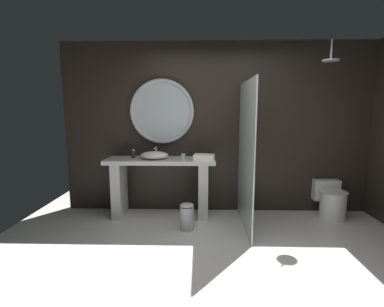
# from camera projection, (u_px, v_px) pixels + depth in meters

# --- Properties ---
(ground_plane) EXTENTS (5.76, 5.76, 0.00)m
(ground_plane) POSITION_uv_depth(u_px,v_px,m) (230.00, 277.00, 2.70)
(ground_plane) COLOR silver
(back_wall_panel) EXTENTS (4.80, 0.10, 2.60)m
(back_wall_panel) POSITION_uv_depth(u_px,v_px,m) (219.00, 129.00, 4.38)
(back_wall_panel) COLOR black
(back_wall_panel) RESTS_ON ground_plane
(vanity_counter) EXTENTS (1.60, 0.51, 0.88)m
(vanity_counter) POSITION_uv_depth(u_px,v_px,m) (161.00, 180.00, 4.20)
(vanity_counter) COLOR silver
(vanity_counter) RESTS_ON ground_plane
(vessel_sink) EXTENTS (0.41, 0.34, 0.16)m
(vessel_sink) POSITION_uv_depth(u_px,v_px,m) (154.00, 155.00, 4.11)
(vessel_sink) COLOR white
(vessel_sink) RESTS_ON vanity_counter
(tumbler_cup) EXTENTS (0.07, 0.07, 0.08)m
(tumbler_cup) POSITION_uv_depth(u_px,v_px,m) (183.00, 156.00, 4.09)
(tumbler_cup) COLOR silver
(tumbler_cup) RESTS_ON vanity_counter
(soap_dispenser) EXTENTS (0.06, 0.06, 0.14)m
(soap_dispenser) POSITION_uv_depth(u_px,v_px,m) (133.00, 154.00, 4.17)
(soap_dispenser) COLOR #282D28
(soap_dispenser) RESTS_ON vanity_counter
(round_wall_mirror) EXTENTS (0.98, 0.06, 0.98)m
(round_wall_mirror) POSITION_uv_depth(u_px,v_px,m) (162.00, 111.00, 4.27)
(round_wall_mirror) COLOR #B7B7BC
(shower_glass_panel) EXTENTS (0.02, 1.22, 1.97)m
(shower_glass_panel) POSITION_uv_depth(u_px,v_px,m) (246.00, 156.00, 3.76)
(shower_glass_panel) COLOR silver
(shower_glass_panel) RESTS_ON ground_plane
(rain_shower_head) EXTENTS (0.22, 0.22, 0.28)m
(rain_shower_head) POSITION_uv_depth(u_px,v_px,m) (331.00, 59.00, 3.69)
(rain_shower_head) COLOR #B7B7BC
(toilet) EXTENTS (0.39, 0.58, 0.52)m
(toilet) POSITION_uv_depth(u_px,v_px,m) (330.00, 200.00, 4.21)
(toilet) COLOR white
(toilet) RESTS_ON ground_plane
(waste_bin) EXTENTS (0.19, 0.19, 0.37)m
(waste_bin) POSITION_uv_depth(u_px,v_px,m) (187.00, 216.00, 3.75)
(waste_bin) COLOR #B7B7BC
(waste_bin) RESTS_ON ground_plane
(folded_hand_towel) EXTENTS (0.31, 0.22, 0.09)m
(folded_hand_towel) POSITION_uv_depth(u_px,v_px,m) (204.00, 158.00, 3.97)
(folded_hand_towel) COLOR silver
(folded_hand_towel) RESTS_ON vanity_counter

